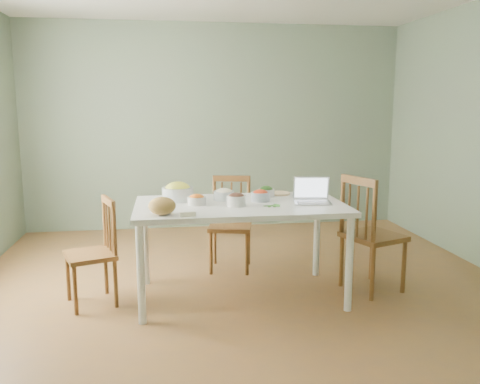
{
  "coord_description": "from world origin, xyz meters",
  "views": [
    {
      "loc": [
        -0.67,
        -4.15,
        1.65
      ],
      "look_at": [
        -0.06,
        -0.07,
        0.92
      ],
      "focal_mm": 37.19,
      "sensor_mm": 36.0,
      "label": 1
    }
  ],
  "objects": [
    {
      "name": "bowl_broccoli",
      "position": [
        0.23,
        0.22,
        0.87
      ],
      "size": [
        0.19,
        0.19,
        0.09
      ],
      "primitive_type": null,
      "rotation": [
        0.0,
        0.0,
        0.32
      ],
      "color": "#1A3214",
      "rests_on": "dining_table"
    },
    {
      "name": "chair_right",
      "position": [
        1.14,
        -0.09,
        0.52
      ],
      "size": [
        0.57,
        0.59,
        1.04
      ],
      "primitive_type": null,
      "rotation": [
        0.0,
        0.0,
        1.94
      ],
      "color": "brown",
      "rests_on": "floor"
    },
    {
      "name": "basil_bunch",
      "position": [
        0.19,
        -0.21,
        0.83
      ],
      "size": [
        0.17,
        0.17,
        0.02
      ],
      "primitive_type": null,
      "color": "#256914",
      "rests_on": "dining_table"
    },
    {
      "name": "flatbread",
      "position": [
        0.37,
        0.31,
        0.83
      ],
      "size": [
        0.22,
        0.22,
        0.02
      ],
      "primitive_type": "cylinder",
      "rotation": [
        0.0,
        0.0,
        0.05
      ],
      "color": "beige",
      "rests_on": "dining_table"
    },
    {
      "name": "bowl_squash",
      "position": [
        -0.57,
        0.15,
        0.9
      ],
      "size": [
        0.36,
        0.36,
        0.16
      ],
      "primitive_type": null,
      "rotation": [
        0.0,
        0.0,
        -0.4
      ],
      "color": "gold",
      "rests_on": "dining_table"
    },
    {
      "name": "bowl_redpep",
      "position": [
        0.13,
        0.01,
        0.87
      ],
      "size": [
        0.2,
        0.2,
        0.1
      ],
      "primitive_type": null,
      "rotation": [
        0.0,
        0.0,
        -0.27
      ],
      "color": "red",
      "rests_on": "dining_table"
    },
    {
      "name": "floor",
      "position": [
        0.0,
        0.0,
        0.0
      ],
      "size": [
        5.0,
        5.0,
        0.0
      ],
      "primitive_type": "cube",
      "color": "brown",
      "rests_on": "ground"
    },
    {
      "name": "chair_far",
      "position": [
        -0.05,
        0.66,
        0.47
      ],
      "size": [
        0.49,
        0.47,
        0.94
      ],
      "primitive_type": null,
      "rotation": [
        0.0,
        0.0,
        -0.21
      ],
      "color": "brown",
      "rests_on": "floor"
    },
    {
      "name": "bowl_mushroom",
      "position": [
        -0.1,
        -0.16,
        0.88
      ],
      "size": [
        0.2,
        0.2,
        0.11
      ],
      "primitive_type": null,
      "rotation": [
        0.0,
        0.0,
        -0.26
      ],
      "color": "black",
      "rests_on": "dining_table"
    },
    {
      "name": "chair_left",
      "position": [
        -1.31,
        -0.06,
        0.45
      ],
      "size": [
        0.49,
        0.5,
        0.89
      ],
      "primitive_type": null,
      "rotation": [
        0.0,
        0.0,
        -1.23
      ],
      "color": "brown",
      "rests_on": "floor"
    },
    {
      "name": "wall_back",
      "position": [
        0.0,
        2.5,
        1.35
      ],
      "size": [
        5.0,
        0.0,
        2.7
      ],
      "primitive_type": "cube",
      "color": "slate",
      "rests_on": "ground"
    },
    {
      "name": "dining_table",
      "position": [
        -0.06,
        -0.07,
        0.41
      ],
      "size": [
        1.76,
        0.99,
        0.82
      ],
      "primitive_type": null,
      "color": "white",
      "rests_on": "floor"
    },
    {
      "name": "bowl_carrot",
      "position": [
        -0.42,
        -0.06,
        0.87
      ],
      "size": [
        0.16,
        0.16,
        0.09
      ],
      "primitive_type": null,
      "rotation": [
        0.0,
        0.0,
        0.06
      ],
      "color": "orange",
      "rests_on": "dining_table"
    },
    {
      "name": "bread_boule",
      "position": [
        -0.71,
        -0.4,
        0.89
      ],
      "size": [
        0.28,
        0.28,
        0.14
      ],
      "primitive_type": "ellipsoid",
      "rotation": [
        0.0,
        0.0,
        0.42
      ],
      "color": "#A98544",
      "rests_on": "dining_table"
    },
    {
      "name": "wall_front",
      "position": [
        0.0,
        -2.5,
        1.35
      ],
      "size": [
        5.0,
        0.0,
        2.7
      ],
      "primitive_type": "cube",
      "color": "slate",
      "rests_on": "ground"
    },
    {
      "name": "laptop",
      "position": [
        0.55,
        -0.16,
        0.93
      ],
      "size": [
        0.35,
        0.31,
        0.21
      ],
      "primitive_type": null,
      "rotation": [
        0.0,
        0.0,
        -0.17
      ],
      "color": "silver",
      "rests_on": "dining_table"
    },
    {
      "name": "butter_stick",
      "position": [
        -0.52,
        -0.5,
        0.84
      ],
      "size": [
        0.12,
        0.06,
        0.03
      ],
      "primitive_type": "cube",
      "rotation": [
        0.0,
        0.0,
        0.23
      ],
      "color": "beige",
      "rests_on": "dining_table"
    },
    {
      "name": "bowl_onion",
      "position": [
        -0.17,
        0.12,
        0.87
      ],
      "size": [
        0.22,
        0.22,
        0.1
      ],
      "primitive_type": null,
      "rotation": [
        0.0,
        0.0,
        -0.21
      ],
      "color": "beige",
      "rests_on": "dining_table"
    }
  ]
}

